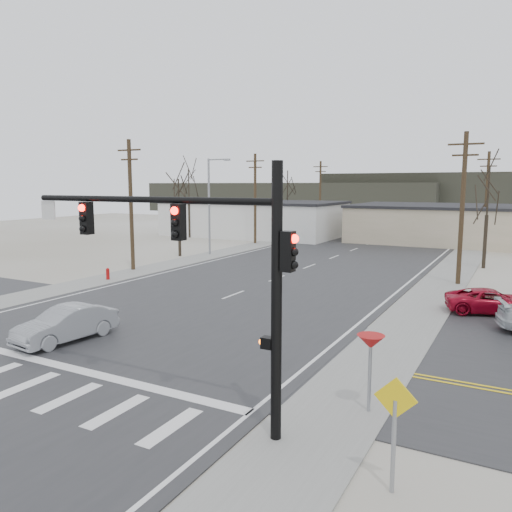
% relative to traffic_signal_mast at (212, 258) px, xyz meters
% --- Properties ---
extents(ground, '(140.00, 140.00, 0.00)m').
position_rel_traffic_signal_mast_xyz_m(ground, '(-7.89, 6.20, -4.67)').
color(ground, silver).
rests_on(ground, ground).
extents(main_road, '(18.00, 110.00, 0.05)m').
position_rel_traffic_signal_mast_xyz_m(main_road, '(-7.89, 21.20, -4.65)').
color(main_road, '#27282A').
rests_on(main_road, ground).
extents(cross_road, '(90.00, 10.00, 0.04)m').
position_rel_traffic_signal_mast_xyz_m(cross_road, '(-7.89, 6.20, -4.65)').
color(cross_road, '#27282A').
rests_on(cross_road, ground).
extents(sidewalk_left, '(3.00, 90.00, 0.06)m').
position_rel_traffic_signal_mast_xyz_m(sidewalk_left, '(-18.49, 26.20, -4.64)').
color(sidewalk_left, gray).
rests_on(sidewalk_left, ground).
extents(sidewalk_right, '(3.00, 90.00, 0.06)m').
position_rel_traffic_signal_mast_xyz_m(sidewalk_right, '(2.71, 26.20, -4.64)').
color(sidewalk_right, gray).
rests_on(sidewalk_right, ground).
extents(traffic_signal_mast, '(8.95, 0.43, 7.20)m').
position_rel_traffic_signal_mast_xyz_m(traffic_signal_mast, '(0.00, 0.00, 0.00)').
color(traffic_signal_mast, black).
rests_on(traffic_signal_mast, ground).
extents(fire_hydrant, '(0.24, 0.24, 0.87)m').
position_rel_traffic_signal_mast_xyz_m(fire_hydrant, '(-18.09, 14.20, -4.22)').
color(fire_hydrant, '#A50C0C').
rests_on(fire_hydrant, ground).
extents(yield_sign, '(0.80, 0.80, 2.35)m').
position_rel_traffic_signal_mast_xyz_m(yield_sign, '(3.61, 2.70, -2.61)').
color(yield_sign, gray).
rests_on(yield_sign, ground).
extents(diamond_sign, '(0.92, 0.10, 2.61)m').
position_rel_traffic_signal_mast_xyz_m(diamond_sign, '(5.11, -0.80, -3.07)').
color(diamond_sign, gray).
rests_on(diamond_sign, ground).
extents(building_left_far, '(22.30, 12.30, 4.50)m').
position_rel_traffic_signal_mast_xyz_m(building_left_far, '(-23.89, 46.20, -2.42)').
color(building_left_far, silver).
rests_on(building_left_far, ground).
extents(building_right_far, '(26.30, 14.30, 4.30)m').
position_rel_traffic_signal_mast_xyz_m(building_right_far, '(2.11, 50.20, -2.52)').
color(building_right_far, '#C4B196').
rests_on(building_right_far, ground).
extents(upole_left_b, '(2.20, 0.30, 10.00)m').
position_rel_traffic_signal_mast_xyz_m(upole_left_b, '(-19.39, 18.20, 0.55)').
color(upole_left_b, '#3F2F1D').
rests_on(upole_left_b, ground).
extents(upole_left_c, '(2.20, 0.30, 10.00)m').
position_rel_traffic_signal_mast_xyz_m(upole_left_c, '(-19.39, 38.20, 0.55)').
color(upole_left_c, '#3F2F1D').
rests_on(upole_left_c, ground).
extents(upole_left_d, '(2.20, 0.30, 10.00)m').
position_rel_traffic_signal_mast_xyz_m(upole_left_d, '(-19.39, 58.20, 0.55)').
color(upole_left_d, '#3F2F1D').
rests_on(upole_left_d, ground).
extents(upole_right_a, '(2.20, 0.30, 10.00)m').
position_rel_traffic_signal_mast_xyz_m(upole_right_a, '(3.61, 24.20, 0.55)').
color(upole_right_a, '#3F2F1D').
rests_on(upole_right_a, ground).
extents(upole_right_b, '(2.20, 0.30, 10.00)m').
position_rel_traffic_signal_mast_xyz_m(upole_right_b, '(3.61, 46.20, 0.55)').
color(upole_right_b, '#3F2F1D').
rests_on(upole_right_b, ground).
extents(streetlight_main, '(2.40, 0.25, 9.00)m').
position_rel_traffic_signal_mast_xyz_m(streetlight_main, '(-18.69, 28.20, 0.41)').
color(streetlight_main, gray).
rests_on(streetlight_main, ground).
extents(tree_left_near, '(3.30, 3.30, 7.35)m').
position_rel_traffic_signal_mast_xyz_m(tree_left_near, '(-20.89, 26.20, 0.55)').
color(tree_left_near, '#332A1F').
rests_on(tree_left_near, ground).
extents(tree_right_mid, '(3.74, 3.74, 8.33)m').
position_rel_traffic_signal_mast_xyz_m(tree_right_mid, '(4.61, 32.20, 1.26)').
color(tree_right_mid, '#332A1F').
rests_on(tree_right_mid, ground).
extents(tree_left_far, '(3.96, 3.96, 8.82)m').
position_rel_traffic_signal_mast_xyz_m(tree_left_far, '(-21.89, 52.20, 1.61)').
color(tree_left_far, '#332A1F').
rests_on(tree_left_far, ground).
extents(tree_left_mid, '(3.96, 3.96, 8.82)m').
position_rel_traffic_signal_mast_xyz_m(tree_left_mid, '(-29.89, 40.20, 1.61)').
color(tree_left_mid, '#332A1F').
rests_on(tree_left_mid, ground).
extents(hill_left, '(70.00, 18.00, 7.00)m').
position_rel_traffic_signal_mast_xyz_m(hill_left, '(-42.89, 98.20, -1.17)').
color(hill_left, '#333026').
rests_on(hill_left, ground).
extents(sedan_crossing, '(2.06, 4.56, 1.45)m').
position_rel_traffic_signal_mast_xyz_m(sedan_crossing, '(-9.55, 3.20, -3.90)').
color(sedan_crossing, gray).
rests_on(sedan_crossing, main_road).
extents(car_far_a, '(4.05, 5.71, 1.53)m').
position_rel_traffic_signal_mast_xyz_m(car_far_a, '(-2.41, 48.72, -3.86)').
color(car_far_a, black).
rests_on(car_far_a, main_road).
extents(car_far_b, '(2.76, 4.62, 1.47)m').
position_rel_traffic_signal_mast_xyz_m(car_far_b, '(-15.16, 65.73, -3.89)').
color(car_far_b, black).
rests_on(car_far_b, main_road).
extents(car_parked_red, '(4.90, 3.26, 1.25)m').
position_rel_traffic_signal_mast_xyz_m(car_parked_red, '(6.04, 16.84, -4.02)').
color(car_parked_red, '#A1081F').
rests_on(car_parked_red, parking_lot).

